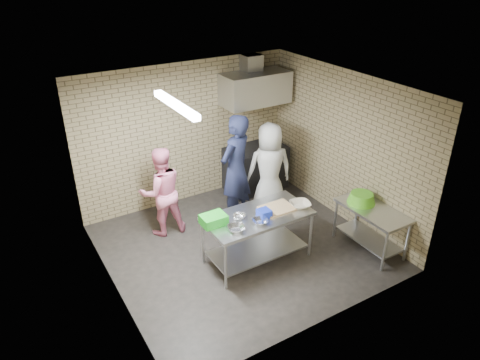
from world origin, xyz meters
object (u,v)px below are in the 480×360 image
side_counter (370,229)px  woman_pink (161,192)px  stove (256,168)px  green_crate (214,220)px  bottle_green (269,87)px  man_navy (235,170)px  prep_table (257,237)px  blue_tub (264,213)px  woman_white (269,169)px  bottle_red (252,89)px  green_basin (361,198)px

side_counter → woman_pink: 3.52m
stove → green_crate: bearing=-136.0°
bottle_green → green_crate: bearing=-138.5°
woman_pink → bottle_green: bearing=-159.1°
man_navy → green_crate: bearing=22.1°
stove → man_navy: size_ratio=0.60×
bottle_green → woman_pink: (-2.70, -0.78, -1.22)m
prep_table → green_crate: (-0.70, 0.12, 0.49)m
side_counter → stove: size_ratio=1.00×
blue_tub → bottle_green: (1.69, 2.38, 1.13)m
stove → man_navy: (-0.97, -0.83, 0.55)m
prep_table → man_navy: man_navy is taller
man_navy → woman_white: bearing=149.2°
woman_white → side_counter: bearing=127.9°
stove → bottle_red: 1.60m
stove → green_basin: bearing=-80.2°
bottle_green → bottle_red: bearing=180.0°
man_navy → woman_pink: size_ratio=1.26×
bottle_green → woman_pink: bearing=-163.9°
blue_tub → man_navy: (0.28, 1.32, 0.12)m
blue_tub → green_crate: bearing=163.7°
man_navy → woman_pink: 1.34m
stove → man_navy: 1.39m
side_counter → stove: stove is taller
side_counter → man_navy: bearing=126.4°
prep_table → side_counter: prep_table is taller
green_crate → green_basin: green_crate is taller
man_navy → prep_table: bearing=50.2°
prep_table → side_counter: bearing=-22.1°
green_basin → prep_table: bearing=165.1°
green_crate → blue_tub: green_crate is taller
green_crate → woman_pink: size_ratio=0.23×
prep_table → bottle_red: (1.34, 2.28, 1.62)m
side_counter → stove: 2.79m
green_basin → bottle_red: (-0.38, 2.74, 1.19)m
side_counter → bottle_green: size_ratio=8.00×
man_navy → woman_white: (0.67, -0.07, -0.13)m
side_counter → woman_pink: (-2.70, 2.21, 0.42)m
stove → blue_tub: size_ratio=6.53×
stove → green_basin: 2.57m
green_crate → bottle_red: bottle_red is taller
stove → bottle_green: size_ratio=8.00×
man_navy → blue_tub: bearing=53.3°
stove → woman_pink: 2.34m
blue_tub → green_basin: blue_tub is taller
green_crate → bottle_red: 3.18m
bottle_green → woman_white: bearing=-123.2°
prep_table → man_navy: bearing=75.0°
woman_white → woman_pink: bearing=5.8°
blue_tub → green_basin: size_ratio=0.40×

